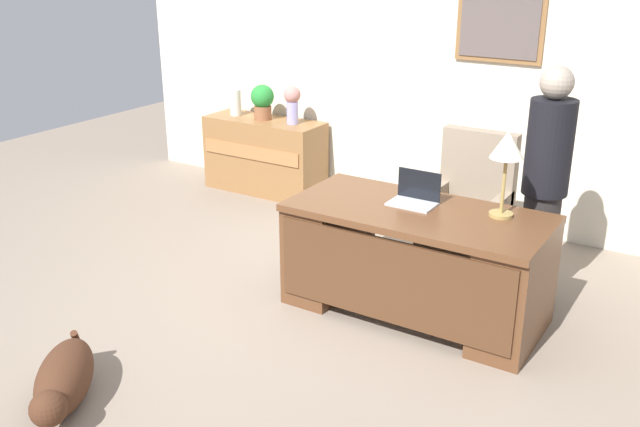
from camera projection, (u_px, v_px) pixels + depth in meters
ground_plane at (286, 324)px, 4.94m from camera, size 12.00×12.00×0.00m
back_wall at (444, 75)px, 6.52m from camera, size 7.00×0.16×2.70m
desk at (414, 259)px, 4.94m from camera, size 1.78×0.85×0.78m
credenza at (265, 156)px, 7.48m from camera, size 1.28×0.50×0.78m
armchair at (468, 212)px, 5.61m from camera, size 0.60×0.59×1.12m
person_standing at (545, 184)px, 5.00m from camera, size 0.32×0.32×1.73m
dog_lying at (63, 380)px, 4.04m from camera, size 0.67×0.75×0.30m
laptop at (415, 196)px, 4.94m from camera, size 0.32×0.22×0.22m
desk_lamp at (507, 150)px, 4.56m from camera, size 0.22×0.22×0.58m
vase_with_flowers at (292, 102)px, 7.09m from camera, size 0.17×0.17×0.38m
vase_empty at (236, 102)px, 7.48m from camera, size 0.12×0.12×0.27m
potted_plant at (262, 100)px, 7.28m from camera, size 0.24×0.24×0.36m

